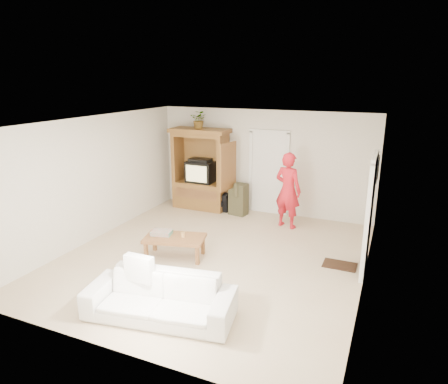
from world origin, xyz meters
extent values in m
plane|color=tan|center=(0.00, 0.00, 0.00)|extent=(6.00, 6.00, 0.00)
plane|color=white|center=(0.00, 0.00, 2.60)|extent=(6.00, 6.00, 0.00)
plane|color=silver|center=(0.00, 3.00, 1.30)|extent=(5.50, 0.00, 5.50)
plane|color=silver|center=(0.00, -3.00, 1.30)|extent=(5.50, 0.00, 5.50)
plane|color=silver|center=(-2.75, 0.00, 1.30)|extent=(0.00, 6.00, 6.00)
plane|color=silver|center=(2.75, 0.00, 1.30)|extent=(0.00, 6.00, 6.00)
cube|color=olive|center=(-1.60, 2.65, 0.35)|extent=(1.40, 0.60, 0.70)
cube|color=olive|center=(-2.25, 2.65, 1.30)|extent=(0.10, 0.60, 1.20)
cube|color=olive|center=(-0.95, 2.65, 1.30)|extent=(0.10, 0.60, 1.20)
cube|color=olive|center=(-1.60, 2.92, 1.30)|extent=(1.40, 0.06, 1.20)
cube|color=olive|center=(-1.60, 2.65, 1.95)|extent=(1.40, 0.60, 0.10)
cube|color=olive|center=(-1.60, 2.65, 2.05)|extent=(1.52, 0.68, 0.10)
cube|color=olive|center=(-0.62, 2.18, 1.30)|extent=(0.16, 0.67, 1.15)
cube|color=black|center=(-1.60, 2.68, 0.97)|extent=(0.70, 0.52, 0.55)
cube|color=tan|center=(-1.60, 2.41, 0.98)|extent=(0.58, 0.02, 0.42)
cube|color=black|center=(-1.60, 2.65, 1.29)|extent=(0.55, 0.35, 0.08)
cube|color=brown|center=(-1.60, 2.37, 0.45)|extent=(1.19, 0.03, 0.25)
cube|color=white|center=(0.15, 2.97, 1.02)|extent=(0.85, 0.05, 2.04)
cube|color=black|center=(2.73, 0.60, 1.02)|extent=(0.05, 0.90, 2.04)
cube|color=black|center=(2.73, 1.90, 1.60)|extent=(0.03, 0.60, 0.48)
cube|color=#382316|center=(2.30, 0.60, 0.01)|extent=(0.60, 0.40, 0.02)
imported|color=#4C7238|center=(-1.60, 2.63, 2.33)|extent=(0.43, 0.38, 0.45)
imported|color=red|center=(0.87, 2.17, 0.88)|extent=(0.73, 0.58, 1.76)
imported|color=silver|center=(0.13, -2.12, 0.31)|extent=(2.25, 1.18, 0.63)
cube|color=brown|center=(-0.68, -0.30, 0.39)|extent=(1.25, 0.88, 0.06)
cube|color=brown|center=(-1.10, -0.65, 0.18)|extent=(0.08, 0.08, 0.36)
cube|color=brown|center=(-1.22, -0.19, 0.18)|extent=(0.08, 0.08, 0.36)
cube|color=brown|center=(-0.14, -0.41, 0.18)|extent=(0.08, 0.08, 0.36)
cube|color=brown|center=(-0.25, 0.05, 0.18)|extent=(0.08, 0.08, 0.36)
cube|color=#F25051|center=(-0.97, -0.30, 0.46)|extent=(0.43, 0.35, 0.08)
cylinder|color=tan|center=(-0.52, -0.25, 0.47)|extent=(0.08, 0.08, 0.10)
camera|label=1|loc=(3.00, -6.42, 3.36)|focal=32.00mm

